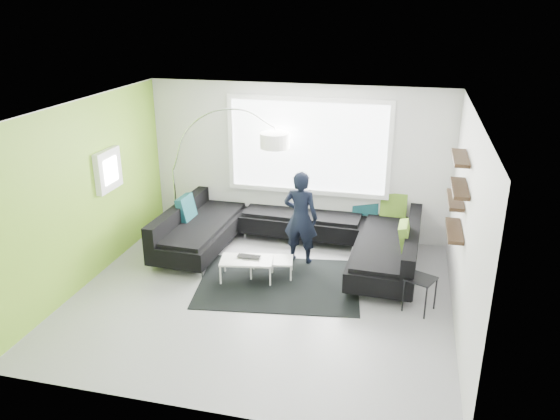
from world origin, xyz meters
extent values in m
plane|color=gray|center=(0.00, 0.00, 0.00)|extent=(5.50, 5.50, 0.00)
cube|color=silver|center=(0.00, 2.50, 1.40)|extent=(5.50, 0.04, 2.80)
cube|color=silver|center=(0.00, -2.50, 1.40)|extent=(5.50, 0.04, 2.80)
cube|color=silver|center=(-2.75, 0.00, 1.40)|extent=(0.04, 5.00, 2.80)
cube|color=silver|center=(2.75, 0.00, 1.40)|extent=(0.04, 5.00, 2.80)
cube|color=white|center=(0.00, 0.00, 2.80)|extent=(5.50, 5.00, 0.04)
cube|color=#7FB72D|center=(-2.74, 0.00, 1.40)|extent=(0.01, 5.00, 2.80)
cube|color=white|center=(0.20, 2.46, 1.70)|extent=(2.96, 0.06, 1.68)
cube|color=white|center=(-2.68, 0.60, 1.60)|extent=(0.12, 0.66, 0.66)
cube|color=black|center=(2.64, 0.40, 1.70)|extent=(0.20, 1.24, 0.95)
cube|color=black|center=(0.12, 1.50, 0.22)|extent=(4.32, 2.78, 0.44)
cube|color=black|center=(0.12, 1.50, 0.61)|extent=(4.32, 2.78, 0.33)
cube|color=#4C7219|center=(0.12, 1.50, 0.68)|extent=(3.78, 0.38, 0.47)
cube|color=black|center=(0.16, 0.45, 0.01)|extent=(2.69, 2.12, 0.01)
cube|color=white|center=(-0.19, 0.58, 0.17)|extent=(1.14, 0.79, 0.34)
cube|color=black|center=(2.27, 0.16, 0.25)|extent=(0.49, 0.49, 0.51)
imported|color=black|center=(0.32, 1.31, 0.79)|extent=(0.65, 0.49, 1.59)
imported|color=black|center=(-0.35, 0.50, 0.36)|extent=(0.37, 0.24, 0.03)
camera|label=1|loc=(1.95, -6.88, 4.11)|focal=35.00mm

